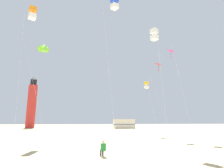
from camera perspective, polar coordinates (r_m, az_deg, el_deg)
kite_flyer_standing at (r=13.66m, az=-2.95°, el=-20.00°), size 0.43×0.55×1.16m
kite_box_gold at (r=31.05m, az=11.11°, el=-0.38°), size 2.22×2.09×9.09m
kite_diamond_magenta at (r=26.70m, az=18.83°, el=8.95°), size 2.61×2.52×12.51m
kite_tube_lime at (r=23.09m, az=-21.29°, el=10.55°), size 3.24×2.89×11.70m
kite_diamond_scarlet at (r=26.90m, az=14.77°, el=5.30°), size 2.96×2.92×10.94m
kite_box_orange at (r=18.70m, az=-24.40°, el=20.14°), size 1.15×1.15×12.73m
kite_box_blue at (r=18.74m, az=0.81°, el=24.58°), size 1.59×1.59×14.29m
kite_box_white at (r=18.57m, az=13.54°, el=15.29°), size 1.21×1.21×11.50m
lighthouse_distant at (r=63.94m, az=-24.58°, el=-5.80°), size 2.80×2.80×16.80m
rv_van_cream at (r=55.28m, az=3.92°, el=-12.76°), size 6.56×2.68×2.80m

